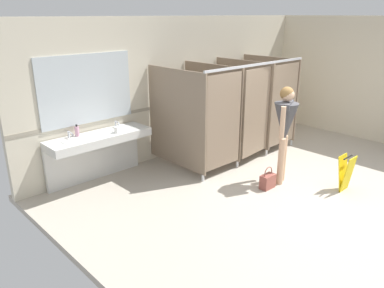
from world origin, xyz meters
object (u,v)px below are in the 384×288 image
handbag (268,181)px  wet_floor_sign (346,173)px  paper_cup (116,130)px  person_standing (285,123)px  soap_dispenser (77,131)px

handbag → wet_floor_sign: bearing=-47.2°
wet_floor_sign → paper_cup: bearing=130.5°
person_standing → wet_floor_sign: bearing=-62.5°
handbag → soap_dispenser: 3.28m
person_standing → paper_cup: size_ratio=16.12×
soap_dispenser → person_standing: bearing=-41.7°
wet_floor_sign → soap_dispenser: bearing=133.6°
handbag → soap_dispenser: soap_dispenser is taller
paper_cup → wet_floor_sign: bearing=-49.5°
soap_dispenser → paper_cup: 0.63m
paper_cup → wet_floor_sign: (2.49, -2.92, -0.61)m
person_standing → soap_dispenser: 3.45m
person_standing → handbag: bearing=179.5°
soap_dispenser → paper_cup: bearing=-27.3°
soap_dispenser → wet_floor_sign: (3.05, -3.21, -0.65)m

